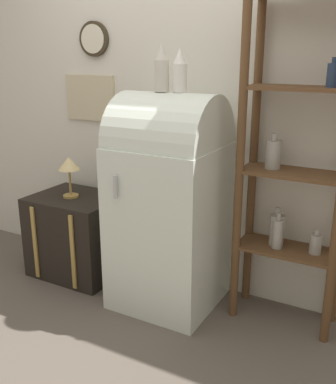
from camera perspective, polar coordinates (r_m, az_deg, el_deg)
name	(u,v)px	position (r m, az deg, el deg)	size (l,w,h in m)	color
ground_plane	(151,316)	(2.92, -2.21, -15.43)	(12.00, 12.00, 0.00)	#60564C
wall_back	(194,90)	(2.97, 3.29, 12.86)	(7.00, 0.09, 2.70)	silver
refrigerator	(169,198)	(2.80, 0.16, -0.77)	(0.63, 0.65, 1.36)	silver
suitcase_trunk	(78,235)	(3.38, -11.36, -5.34)	(0.63, 0.51, 0.59)	black
shelf_unit	(294,161)	(2.61, 15.68, 3.78)	(0.60, 0.29, 1.88)	brown
vase_left	(162,69)	(2.69, -0.81, 15.33)	(0.09, 0.09, 0.27)	beige
vase_center	(180,72)	(2.65, 1.50, 15.01)	(0.09, 0.09, 0.25)	white
desk_lamp	(69,166)	(3.22, -12.46, 3.20)	(0.16, 0.16, 0.29)	#AD8942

